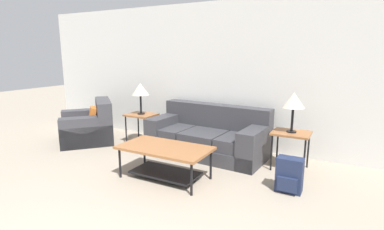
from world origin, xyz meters
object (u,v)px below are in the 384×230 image
(table_lamp_right, at_px, (294,101))
(side_table_left, at_px, (141,117))
(armchair, at_px, (89,127))
(backpack, at_px, (289,175))
(coffee_table, at_px, (165,155))
(couch, at_px, (208,137))
(side_table_right, at_px, (291,136))
(table_lamp_left, at_px, (140,90))

(table_lamp_right, bearing_deg, side_table_left, -180.00)
(armchair, relative_size, backpack, 3.21)
(coffee_table, bearing_deg, backpack, 14.33)
(armchair, height_order, table_lamp_right, table_lamp_right)
(table_lamp_right, bearing_deg, backpack, -79.62)
(couch, bearing_deg, armchair, -169.67)
(coffee_table, relative_size, side_table_left, 2.20)
(armchair, bearing_deg, side_table_right, 5.76)
(table_lamp_right, bearing_deg, table_lamp_left, 180.00)
(coffee_table, distance_m, side_table_right, 1.87)
(coffee_table, height_order, side_table_right, side_table_right)
(side_table_left, relative_size, side_table_right, 1.00)
(coffee_table, xyz_separation_m, table_lamp_left, (-1.32, 1.18, 0.69))
(coffee_table, height_order, table_lamp_left, table_lamp_left)
(couch, relative_size, side_table_left, 3.61)
(couch, distance_m, table_lamp_right, 1.56)
(armchair, height_order, backpack, armchair)
(coffee_table, bearing_deg, table_lamp_right, 39.23)
(armchair, bearing_deg, backpack, -5.77)
(couch, relative_size, backpack, 4.67)
(side_table_left, bearing_deg, coffee_table, -41.76)
(backpack, bearing_deg, coffee_table, -165.67)
(side_table_right, bearing_deg, coffee_table, -140.77)
(armchair, xyz_separation_m, backpack, (3.90, -0.39, -0.07))
(table_lamp_left, bearing_deg, coffee_table, -41.76)
(coffee_table, xyz_separation_m, side_table_left, (-1.32, 1.18, 0.17))
(armchair, distance_m, table_lamp_left, 1.30)
(table_lamp_left, height_order, backpack, table_lamp_left)
(table_lamp_right, bearing_deg, side_table_right, -116.57)
(armchair, xyz_separation_m, table_lamp_right, (3.76, 0.38, 0.74))
(couch, distance_m, side_table_right, 1.40)
(table_lamp_right, bearing_deg, coffee_table, -140.77)
(side_table_left, bearing_deg, side_table_right, 0.00)
(side_table_left, xyz_separation_m, backpack, (2.91, -0.77, -0.29))
(backpack, bearing_deg, couch, 151.41)
(side_table_right, distance_m, table_lamp_right, 0.53)
(couch, height_order, table_lamp_left, table_lamp_left)
(coffee_table, relative_size, side_table_right, 2.20)
(side_table_right, xyz_separation_m, table_lamp_left, (-2.76, 0.00, 0.53))
(table_lamp_left, bearing_deg, table_lamp_right, 0.00)
(couch, xyz_separation_m, side_table_right, (1.38, -0.06, 0.21))
(table_lamp_left, height_order, table_lamp_right, same)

